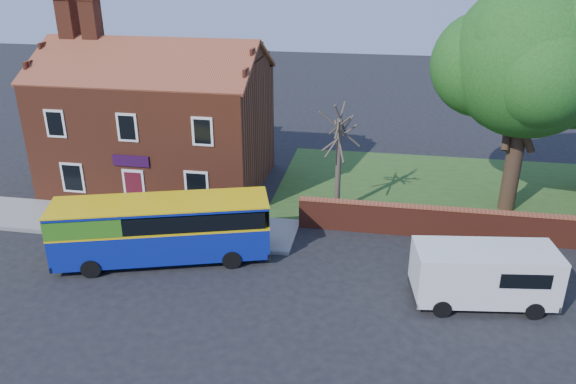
# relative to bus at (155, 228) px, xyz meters

# --- Properties ---
(ground) EXTENTS (120.00, 120.00, 0.00)m
(ground) POSITION_rel_bus_xyz_m (3.76, -2.52, -1.63)
(ground) COLOR black
(ground) RESTS_ON ground
(pavement) EXTENTS (18.00, 3.50, 0.12)m
(pavement) POSITION_rel_bus_xyz_m (-3.24, 3.23, -1.57)
(pavement) COLOR gray
(pavement) RESTS_ON ground
(kerb) EXTENTS (18.00, 0.15, 0.14)m
(kerb) POSITION_rel_bus_xyz_m (-3.24, 1.48, -1.56)
(kerb) COLOR slate
(kerb) RESTS_ON ground
(grass_strip) EXTENTS (26.00, 12.00, 0.04)m
(grass_strip) POSITION_rel_bus_xyz_m (16.76, 10.48, -1.61)
(grass_strip) COLOR #426B28
(grass_strip) RESTS_ON ground
(shop_building) EXTENTS (12.30, 8.13, 10.50)m
(shop_building) POSITION_rel_bus_xyz_m (-3.26, 8.97, 1.78)
(shop_building) COLOR brown
(shop_building) RESTS_ON ground
(boundary_wall) EXTENTS (22.00, 0.38, 1.60)m
(boundary_wall) POSITION_rel_bus_xyz_m (16.76, 4.48, -0.82)
(boundary_wall) COLOR maroon
(boundary_wall) RESTS_ON ground
(bus) EXTENTS (9.69, 5.06, 2.87)m
(bus) POSITION_rel_bus_xyz_m (0.00, 0.00, 0.00)
(bus) COLOR #0D2093
(bus) RESTS_ON ground
(van_near) EXTENTS (5.66, 2.87, 2.38)m
(van_near) POSITION_rel_bus_xyz_m (13.90, -0.92, -0.30)
(van_near) COLOR white
(van_near) RESTS_ON ground
(large_tree) EXTENTS (9.76, 7.72, 11.90)m
(large_tree) POSITION_rel_bus_xyz_m (16.57, 8.67, 6.16)
(large_tree) COLOR black
(large_tree) RESTS_ON ground
(bare_tree) EXTENTS (2.11, 2.51, 5.62)m
(bare_tree) POSITION_rel_bus_xyz_m (7.47, 6.55, 1.25)
(bare_tree) COLOR #4C4238
(bare_tree) RESTS_ON ground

